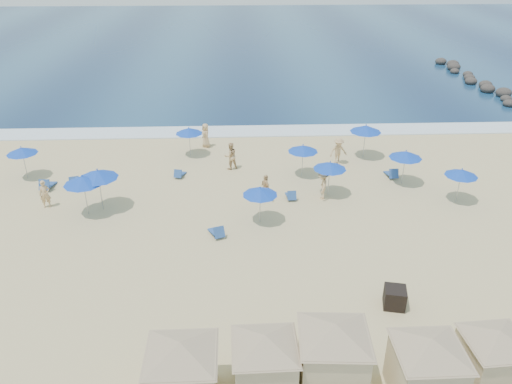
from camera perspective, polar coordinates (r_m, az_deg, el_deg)
The scene contains 32 objects.
ground at distance 25.39m, azimuth -0.14°, elevation -5.34°, with size 160.00×160.00×0.00m, color #CCB681.
ocean at distance 77.59m, azimuth -1.79°, elevation 17.10°, with size 160.00×80.00×0.06m, color #0D274A.
surf_line at distance 39.33m, azimuth -1.03°, elevation 6.95°, with size 160.00×2.50×0.08m, color white.
rock_jetty at distance 54.18m, azimuth 25.46°, elevation 10.42°, with size 2.56×26.66×0.96m.
trash_bin at distance 21.70m, azimuth 15.57°, elevation -11.54°, with size 0.87×0.87×0.87m, color black.
cabana_0 at distance 16.76m, azimuth -8.45°, elevation -18.99°, with size 4.59×4.59×2.88m.
cabana_1 at distance 17.00m, azimuth 1.03°, elevation -18.27°, with size 4.31×4.31×2.70m.
cabana_2 at distance 17.29m, azimuth 8.86°, elevation -17.10°, with size 4.66×4.66×2.93m.
cabana_3 at distance 17.66m, azimuth 19.06°, elevation -17.79°, with size 4.46×4.46×2.79m.
cabana_4 at distance 18.98m, azimuth 25.61°, elevation -16.05°, with size 4.10×4.10×2.58m.
umbrella_0 at distance 34.14m, azimuth -25.21°, elevation 4.30°, with size 1.87×1.87×2.13m.
umbrella_1 at distance 28.17m, azimuth -19.20°, elevation 1.28°, with size 2.09×2.09×2.37m.
umbrella_2 at distance 28.41m, azimuth -17.63°, elevation 1.97°, with size 2.18×2.18×2.48m.
umbrella_3 at distance 34.59m, azimuth -7.67°, elevation 6.96°, with size 1.85×1.85×2.10m.
umbrella_4 at distance 25.92m, azimuth 0.47°, elevation 0.06°, with size 1.86×1.86×2.11m.
umbrella_5 at distance 31.32m, azimuth 5.39°, elevation 4.98°, with size 1.89×1.89×2.16m.
umbrella_6 at distance 29.03m, azimuth 8.45°, elevation 3.00°, with size 1.92×1.92×2.19m.
umbrella_7 at distance 34.70m, azimuth 12.44°, elevation 7.09°, with size 2.12×2.12×2.41m.
umbrella_8 at distance 31.39m, azimuth 16.74°, elevation 4.12°, with size 1.98×1.98×2.25m.
umbrella_9 at distance 30.32m, azimuth 22.44°, elevation 2.05°, with size 1.84×1.84×2.10m.
beach_chair_0 at distance 32.70m, azimuth -22.79°, elevation 0.77°, with size 0.67×1.41×0.76m.
beach_chair_1 at distance 32.51m, azimuth -20.02°, elevation 1.12°, with size 0.97×1.45×0.74m.
beach_chair_2 at distance 32.06m, azimuth -8.74°, elevation 2.08°, with size 0.75×1.20×0.61m.
beach_chair_3 at distance 25.57m, azimuth -4.47°, elevation -4.55°, with size 0.97×1.35×0.68m.
beach_chair_4 at distance 29.09m, azimuth 4.03°, elevation -0.37°, with size 0.57×1.17×0.63m.
beach_chair_5 at distance 32.77m, azimuth 15.26°, elevation 2.04°, with size 0.62×1.31×0.71m.
beachgoer_0 at distance 30.25m, azimuth -22.97°, elevation -0.23°, with size 0.59×0.39×1.63m, color tan.
beachgoer_1 at distance 32.58m, azimuth -2.93°, elevation 4.15°, with size 0.89×0.69×1.82m, color tan.
beachgoer_2 at distance 28.60m, azimuth 1.12°, elevation 0.49°, with size 0.94×0.39×1.60m, color tan.
beachgoer_3 at distance 33.69m, azimuth 9.39°, elevation 4.64°, with size 1.20×0.69×1.85m, color tan.
beachgoer_4 at distance 36.31m, azimuth -5.78°, elevation 6.47°, with size 0.86×0.56×1.75m, color tan.
beachgoer_5 at distance 29.05m, azimuth 7.62°, elevation 0.78°, with size 1.09×0.63×1.68m, color tan.
Camera 1 is at (-0.81, -21.38, 13.67)m, focal length 35.00 mm.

